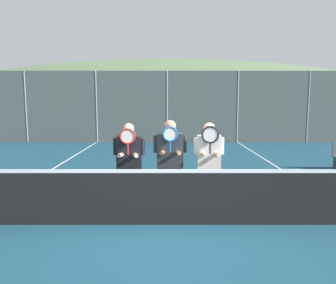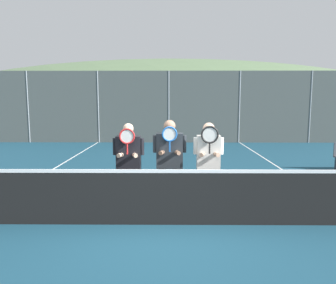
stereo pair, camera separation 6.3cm
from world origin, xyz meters
The scene contains 14 objects.
ground_plane centered at (0.00, 0.00, 0.00)m, with size 120.00×120.00×0.00m, color navy.
hill_distant centered at (0.00, 55.12, 0.00)m, with size 91.15×50.64×17.72m.
clubhouse_building centered at (-0.71, 19.28, 1.60)m, with size 21.94×5.50×3.17m.
fence_back centered at (0.00, 10.62, 1.74)m, with size 20.66×0.06×3.47m.
tennis_net centered at (0.00, 0.00, 0.50)m, with size 9.39×0.09×1.06m.
court_line_left_sideline centered at (-3.49, 3.00, 0.00)m, with size 0.05×16.00×0.01m, color white.
court_line_right_sideline centered at (3.49, 3.00, 0.00)m, with size 0.05×16.00×0.01m, color white.
player_leftmost centered at (-0.68, 0.64, 0.99)m, with size 0.58×0.34×1.69m.
player_center_left centered at (0.09, 0.70, 1.04)m, with size 0.63×0.34×1.74m.
player_center_right centered at (0.81, 0.68, 1.02)m, with size 0.56×0.34×1.70m.
car_far_left centered at (-5.54, 13.63, 0.88)m, with size 4.05×2.07×1.70m.
car_left_of_center centered at (-0.74, 13.78, 0.91)m, with size 4.16×1.94×1.79m.
car_center centered at (4.18, 13.88, 0.89)m, with size 4.27×2.07×1.73m.
car_right_of_center centered at (9.09, 14.17, 0.87)m, with size 4.17×2.01×1.69m.
Camera 2 is at (0.11, -5.35, 2.13)m, focal length 35.00 mm.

